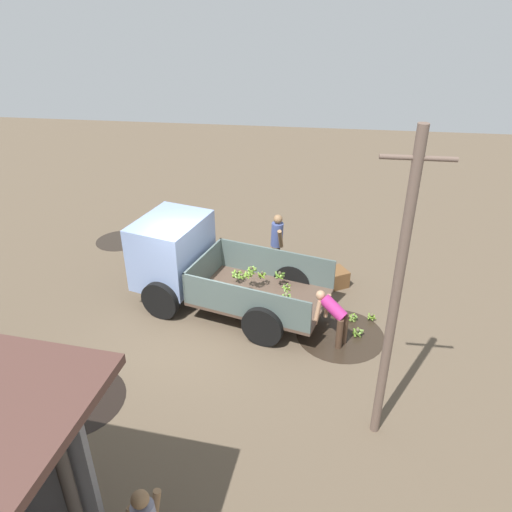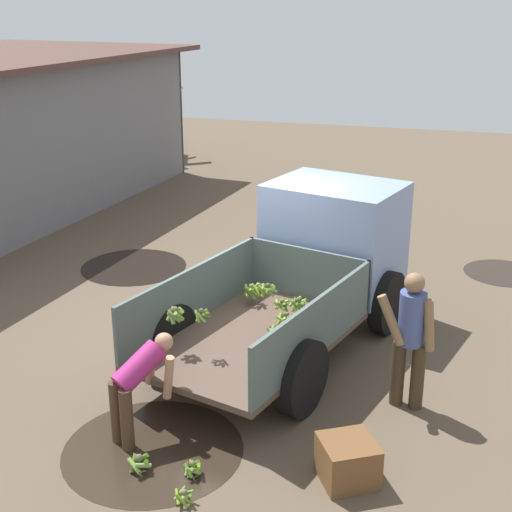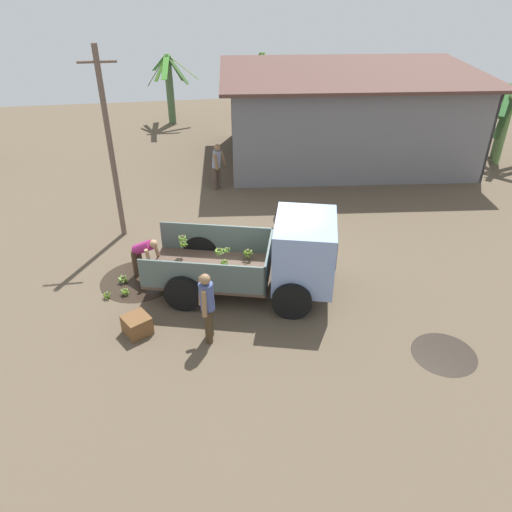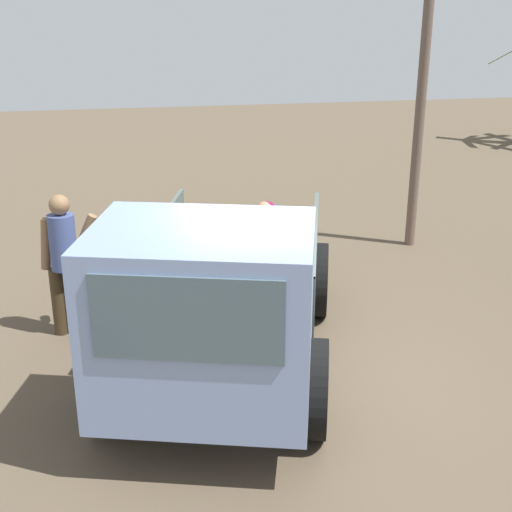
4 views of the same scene
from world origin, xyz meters
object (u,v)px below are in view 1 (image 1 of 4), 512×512
Objects in this scene: banana_bunch_on_ground_0 at (358,332)px; wooden_crate_0 at (336,278)px; person_foreground_visitor at (277,241)px; banana_bunch_on_ground_1 at (353,317)px; banana_bunch_on_ground_2 at (371,317)px; cargo_truck at (190,260)px; person_worker_loading at (334,315)px; utility_pole at (395,298)px.

banana_bunch_on_ground_0 is 0.49× the size of wooden_crate_0.
person_foreground_visitor is at bearing -15.18° from wooden_crate_0.
banana_bunch_on_ground_2 is (-0.43, -0.08, 0.00)m from banana_bunch_on_ground_1.
cargo_truck reaches higher than wooden_crate_0.
cargo_truck is 3.70m from person_worker_loading.
utility_pole reaches higher than banana_bunch_on_ground_0.
banana_bunch_on_ground_1 is (0.27, -3.21, -2.70)m from utility_pole.
wooden_crate_0 is (0.49, -2.09, 0.11)m from banana_bunch_on_ground_0.
utility_pole is at bearing 87.09° from banana_bunch_on_ground_2.
person_foreground_visitor is at bearing -30.19° from person_worker_loading.
wooden_crate_0 is at bearing -81.99° from utility_pole.
banana_bunch_on_ground_0 is at bearing 98.86° from banana_bunch_on_ground_1.
person_foreground_visitor is 3.17m from banana_bunch_on_ground_2.
banana_bunch_on_ground_1 is at bearing -171.31° from cargo_truck.
banana_bunch_on_ground_0 is (-4.04, 1.01, -0.97)m from cargo_truck.
utility_pole reaches higher than banana_bunch_on_ground_2.
person_foreground_visitor is 3.36m from banana_bunch_on_ground_0.
utility_pole reaches higher than person_worker_loading.
cargo_truck reaches higher than person_foreground_visitor.
utility_pole is at bearing 138.94° from person_worker_loading.
utility_pole is 4.21m from banana_bunch_on_ground_1.
utility_pole is 3.15× the size of person_foreground_visitor.
person_worker_loading is at bearing -53.29° from person_foreground_visitor.
utility_pole is (-4.22, 3.67, 1.71)m from cargo_truck.
person_foreground_visitor reaches higher than banana_bunch_on_ground_2.
banana_bunch_on_ground_2 is (-0.92, -0.89, -0.61)m from person_worker_loading.
banana_bunch_on_ground_0 is 1.23× the size of banana_bunch_on_ground_2.
wooden_crate_0 is at bearing -147.93° from cargo_truck.
banana_bunch_on_ground_2 is 0.40× the size of wooden_crate_0.
person_foreground_visitor is 1.48× the size of person_worker_loading.
cargo_truck reaches higher than banana_bunch_on_ground_0.
banana_bunch_on_ground_2 is at bearing -169.49° from banana_bunch_on_ground_1.
cargo_truck is at bearing -41.01° from utility_pole.
banana_bunch_on_ground_2 is at bearing -104.43° from person_worker_loading.
person_worker_loading is at bearing 44.09° from banana_bunch_on_ground_2.
utility_pole is at bearing 94.74° from banana_bunch_on_ground_1.
banana_bunch_on_ground_0 is at bearing -86.14° from utility_pole.
person_worker_loading is 5.33× the size of banana_bunch_on_ground_2.
person_worker_loading is 5.37× the size of banana_bunch_on_ground_1.
wooden_crate_0 is (0.67, -4.74, -2.57)m from utility_pole.
banana_bunch_on_ground_0 is (-0.58, -0.25, -0.60)m from person_worker_loading.
person_foreground_visitor is at bearing -50.57° from banana_bunch_on_ground_0.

